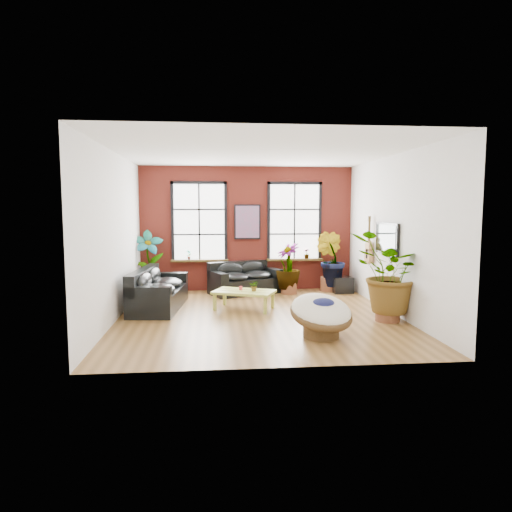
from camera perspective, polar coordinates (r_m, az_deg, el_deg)
The scene contains 19 objects.
room at distance 9.88m, azimuth 0.25°, elevation 2.59°, with size 6.04×6.54×3.54m.
sofa_back at distance 12.57m, azimuth -1.47°, elevation -2.89°, with size 2.09×1.60×0.86m.
sofa_left at distance 10.92m, azimuth -12.33°, elevation -4.25°, with size 1.21×2.42×0.92m.
coffee_table at distance 10.57m, azimuth -1.51°, elevation -4.62°, with size 1.56×1.25×0.53m.
papasan_chair at distance 8.39m, azimuth 8.16°, elevation -7.13°, with size 1.38×1.39×0.85m.
poster at distance 12.89m, azimuth -1.09°, elevation 4.29°, with size 0.74×0.06×0.98m.
tv_wall_unit at distance 11.01m, azimuth 15.38°, elevation 1.66°, with size 0.13×1.86×1.20m.
media_box at distance 12.86m, azimuth 10.73°, elevation -3.56°, with size 0.56×0.47×0.44m.
pot_back_left at distance 12.73m, azimuth -13.18°, elevation -3.84°, with size 0.56×0.56×0.39m.
pot_back_right at distance 13.09m, azimuth 9.25°, elevation -3.46°, with size 0.70×0.70×0.40m.
pot_right_wall at distance 9.90m, azimuth 16.13°, elevation -6.78°, with size 0.65×0.65×0.37m.
pot_mid at distance 12.53m, azimuth 4.12°, elevation -4.01°, with size 0.49×0.49×0.32m.
floor_plant_back_left at distance 12.62m, azimuth -13.32°, elevation -0.45°, with size 0.85×0.57×1.61m, color #245D19.
floor_plant_back_right at distance 12.95m, azimuth 9.26°, elevation -0.38°, with size 0.84×0.68×1.52m, color #245D19.
floor_plant_right_wall at distance 9.76m, azimuth 16.37°, elevation -2.10°, with size 1.51×1.31×1.68m, color #245D19.
floor_plant_mid at distance 12.47m, azimuth 3.99°, elevation -1.25°, with size 0.70×0.70×1.24m, color #245D19.
table_plant at distance 10.49m, azimuth -0.22°, elevation -3.77°, with size 0.21×0.18×0.23m, color #245D19.
sill_plant_left at distance 12.88m, azimuth -8.40°, elevation 0.15°, with size 0.14×0.10×0.27m, color #245D19.
sill_plant_right at distance 13.14m, azimuth 6.35°, elevation 0.29°, with size 0.15×0.15×0.27m, color #245D19.
Camera 1 is at (-0.97, -9.67, 2.33)m, focal length 32.00 mm.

